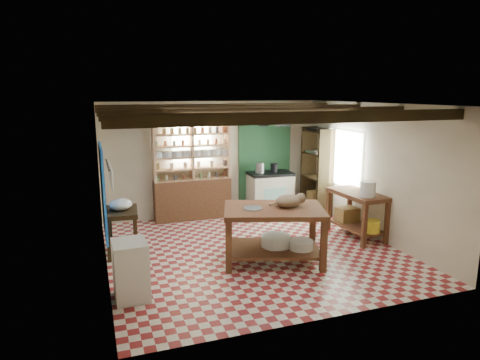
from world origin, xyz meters
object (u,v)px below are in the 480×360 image
object	(u,v)px
white_cabinet	(131,270)
cat	(289,201)
stove	(270,193)
prep_table	(122,232)
right_counter	(356,215)
work_table	(273,235)

from	to	relation	value
white_cabinet	cat	distance (m)	2.76
stove	prep_table	size ratio (longest dim) A/B	1.25
stove	right_counter	bearing A→B (deg)	-65.50
right_counter	cat	world-z (taller)	cat
prep_table	right_counter	xyz separation A→B (m)	(4.38, -0.60, 0.05)
work_table	stove	xyz separation A→B (m)	(1.09, 2.70, 0.03)
stove	right_counter	xyz separation A→B (m)	(0.93, -2.12, -0.04)
work_table	prep_table	distance (m)	2.64
cat	work_table	bearing A→B (deg)	-178.69
work_table	stove	size ratio (longest dim) A/B	1.63
work_table	cat	xyz separation A→B (m)	(0.25, -0.03, 0.57)
stove	cat	size ratio (longest dim) A/B	2.18
work_table	stove	distance (m)	2.91
prep_table	work_table	bearing A→B (deg)	-21.90
prep_table	white_cabinet	xyz separation A→B (m)	(-0.02, -1.75, 0.01)
stove	white_cabinet	xyz separation A→B (m)	(-3.47, -3.26, -0.08)
white_cabinet	stove	bearing A→B (deg)	41.66
work_table	cat	size ratio (longest dim) A/B	3.55
work_table	white_cabinet	xyz separation A→B (m)	(-2.38, -0.57, -0.05)
work_table	prep_table	bearing A→B (deg)	171.90
work_table	white_cabinet	size ratio (longest dim) A/B	2.00
prep_table	stove	bearing A→B (deg)	28.32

